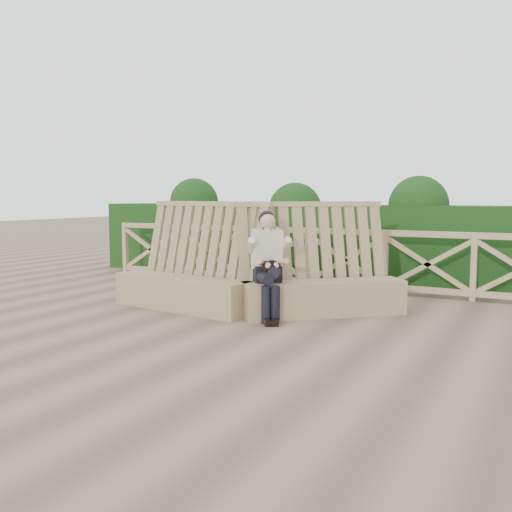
% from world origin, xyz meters
% --- Properties ---
extents(ground, '(60.00, 60.00, 0.00)m').
position_xyz_m(ground, '(0.00, 0.00, 0.00)').
color(ground, brown).
rests_on(ground, ground).
extents(bench, '(4.20, 2.14, 1.62)m').
position_xyz_m(bench, '(-0.59, 1.13, 0.41)').
color(bench, '#7F6548').
rests_on(bench, ground).
extents(woman, '(0.73, 0.89, 1.48)m').
position_xyz_m(woman, '(-0.19, 0.85, 0.80)').
color(woman, black).
rests_on(woman, ground).
extents(guardrail, '(10.10, 0.09, 1.10)m').
position_xyz_m(guardrail, '(0.00, 3.50, 0.55)').
color(guardrail, '#8F7A53').
rests_on(guardrail, ground).
extents(hedge, '(12.00, 1.20, 1.50)m').
position_xyz_m(hedge, '(0.00, 4.70, 0.75)').
color(hedge, black).
rests_on(hedge, ground).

